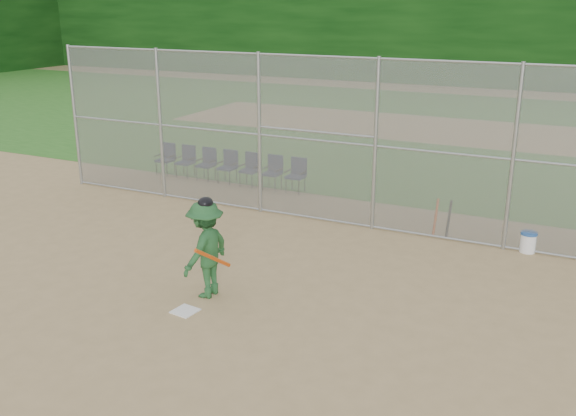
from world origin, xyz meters
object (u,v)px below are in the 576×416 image
at_px(chair_0, 165,159).
at_px(batter_at_plate, 206,249).
at_px(home_plate, 185,311).
at_px(water_cooler, 528,242).

bearing_deg(chair_0, batter_at_plate, -48.92).
xyz_separation_m(home_plate, batter_at_plate, (-0.01, 0.74, 0.90)).
distance_m(batter_at_plate, water_cooler, 7.00).
xyz_separation_m(home_plate, chair_0, (-5.86, 7.45, 0.47)).
relative_size(home_plate, batter_at_plate, 0.21).
bearing_deg(water_cooler, chair_0, 170.08).
xyz_separation_m(batter_at_plate, chair_0, (-5.85, 6.71, -0.43)).
height_order(water_cooler, chair_0, chair_0).
height_order(batter_at_plate, water_cooler, batter_at_plate).
bearing_deg(batter_at_plate, chair_0, 131.08).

